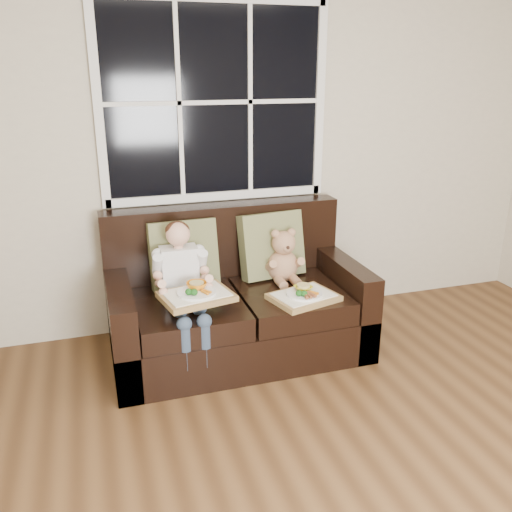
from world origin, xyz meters
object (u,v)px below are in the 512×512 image
object	(u,v)px
teddy_bear	(283,259)
loveseat	(235,307)
tray_right	(304,296)
child	(182,276)
tray_left	(196,294)

from	to	relation	value
teddy_bear	loveseat	bearing A→B (deg)	-172.36
loveseat	teddy_bear	bearing A→B (deg)	6.22
loveseat	tray_right	bearing A→B (deg)	-41.26
loveseat	child	world-z (taller)	loveseat
tray_left	loveseat	bearing A→B (deg)	32.32
teddy_bear	tray_left	size ratio (longest dim) A/B	0.83
loveseat	child	bearing A→B (deg)	-163.06
child	tray_left	bearing A→B (deg)	-76.31
child	tray_left	xyz separation A→B (m)	(0.05, -0.20, -0.05)
loveseat	tray_left	distance (m)	0.53
child	tray_left	size ratio (longest dim) A/B	1.65
child	teddy_bear	xyz separation A→B (m)	(0.74, 0.15, -0.02)
child	tray_right	bearing A→B (deg)	-15.79
child	teddy_bear	world-z (taller)	child
teddy_bear	tray_right	bearing A→B (deg)	-87.32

